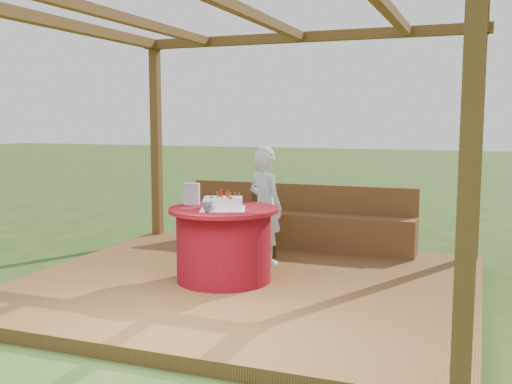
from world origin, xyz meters
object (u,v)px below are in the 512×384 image
at_px(gift_bag, 192,194).
at_px(drinking_glass, 208,207).
at_px(table, 224,244).
at_px(birthday_cake, 223,203).
at_px(chair, 260,220).
at_px(bench, 297,227).
at_px(elderly_woman, 265,205).

distance_m(gift_bag, drinking_glass, 0.56).
relative_size(table, drinking_glass, 10.69).
relative_size(birthday_cake, drinking_glass, 5.43).
height_order(chair, gift_bag, gift_bag).
bearing_deg(table, chair, 90.96).
bearing_deg(gift_bag, table, -29.48).
relative_size(bench, chair, 3.61).
relative_size(chair, birthday_cake, 1.48).
relative_size(elderly_woman, drinking_glass, 12.91).
xyz_separation_m(table, chair, (-0.02, 1.11, 0.07)).
distance_m(elderly_woman, birthday_cake, 0.95).
bearing_deg(drinking_glass, table, 85.05).
bearing_deg(table, gift_bag, 167.13).
bearing_deg(drinking_glass, bench, 83.30).
bearing_deg(elderly_woman, drinking_glass, -97.91).
bearing_deg(gift_bag, bench, 53.34).
relative_size(bench, drinking_glass, 29.01).
height_order(table, gift_bag, gift_bag).
distance_m(chair, gift_bag, 1.16).
xyz_separation_m(chair, drinking_glass, (-0.01, -1.42, 0.35)).
distance_m(table, elderly_woman, 0.91).
xyz_separation_m(elderly_woman, birthday_cake, (-0.10, -0.94, 0.13)).
relative_size(gift_bag, drinking_glass, 2.16).
bearing_deg(birthday_cake, drinking_glass, -104.48).
bearing_deg(chair, bench, 70.94).
bearing_deg(drinking_glass, chair, 89.64).
relative_size(bench, table, 2.71).
xyz_separation_m(table, elderly_woman, (0.13, 0.85, 0.29)).
height_order(birthday_cake, gift_bag, gift_bag).
height_order(chair, drinking_glass, drinking_glass).
xyz_separation_m(gift_bag, drinking_glass, (0.38, -0.41, -0.06)).
bearing_deg(chair, gift_bag, -110.72).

